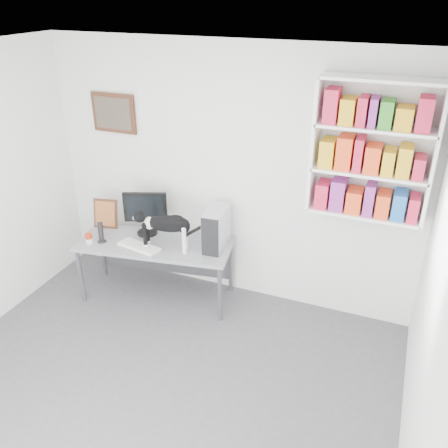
% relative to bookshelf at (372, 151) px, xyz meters
% --- Properties ---
extents(room, '(4.01, 4.01, 2.70)m').
position_rel_bookshelf_xyz_m(room, '(-1.40, -1.85, -0.50)').
color(room, '#535358').
rests_on(room, ground).
extents(bookshelf, '(1.03, 0.28, 1.24)m').
position_rel_bookshelf_xyz_m(bookshelf, '(0.00, 0.00, 0.00)').
color(bookshelf, white).
rests_on(bookshelf, room).
extents(wall_art, '(0.52, 0.04, 0.42)m').
position_rel_bookshelf_xyz_m(wall_art, '(-2.70, 0.12, 0.05)').
color(wall_art, '#4E2C19').
rests_on(wall_art, room).
extents(desk, '(1.71, 0.89, 0.68)m').
position_rel_bookshelf_xyz_m(desk, '(-2.04, -0.32, -1.51)').
color(desk, gray).
rests_on(desk, room).
extents(monitor, '(0.52, 0.37, 0.50)m').
position_rel_bookshelf_xyz_m(monitor, '(-2.22, -0.17, -0.92)').
color(monitor, black).
rests_on(monitor, desk).
extents(keyboard, '(0.47, 0.25, 0.03)m').
position_rel_bookshelf_xyz_m(keyboard, '(-2.14, -0.48, -1.15)').
color(keyboard, white).
rests_on(keyboard, desk).
extents(pc_tower, '(0.22, 0.44, 0.43)m').
position_rel_bookshelf_xyz_m(pc_tower, '(-1.40, -0.15, -0.96)').
color(pc_tower, silver).
rests_on(pc_tower, desk).
extents(speaker, '(0.14, 0.14, 0.23)m').
position_rel_bookshelf_xyz_m(speaker, '(-2.58, -0.51, -1.05)').
color(speaker, black).
rests_on(speaker, desk).
extents(leaning_print, '(0.29, 0.16, 0.34)m').
position_rel_bookshelf_xyz_m(leaning_print, '(-2.73, -0.19, -1.00)').
color(leaning_print, '#4E2C19').
rests_on(leaning_print, desk).
extents(soup_can, '(0.10, 0.10, 0.11)m').
position_rel_bookshelf_xyz_m(soup_can, '(-2.68, -0.59, -1.12)').
color(soup_can, '#B22A0F').
rests_on(soup_can, desk).
extents(cat, '(0.69, 0.31, 0.41)m').
position_rel_bookshelf_xyz_m(cat, '(-1.84, -0.40, -0.97)').
color(cat, black).
rests_on(cat, desk).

